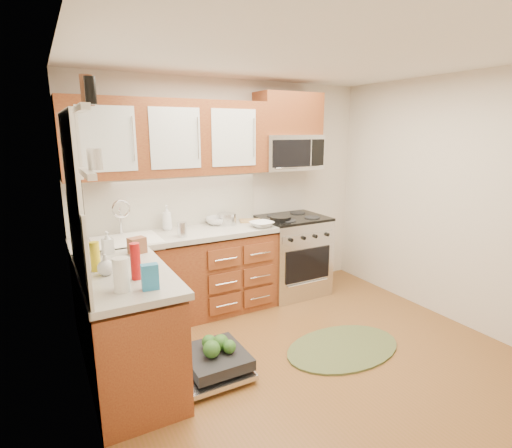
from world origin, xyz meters
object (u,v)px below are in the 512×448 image
upper_cabinets (170,138)px  range (292,255)px  dishwasher (211,364)px  stock_pot (227,219)px  skillet (281,218)px  cutting_board (251,221)px  sink (127,252)px  bowl_a (262,224)px  microwave (289,152)px  rug (343,348)px  paper_towel_roll (121,275)px  cup (229,218)px  bowl_b (217,221)px

upper_cabinets → range: 1.99m
dishwasher → stock_pot: size_ratio=3.33×
skillet → cutting_board: size_ratio=0.92×
sink → bowl_a: bowl_a is taller
microwave → rug: 2.26m
paper_towel_roll → cup: (1.46, 1.51, -0.06)m
skillet → stock_pot: 0.62m
dishwasher → sink: bearing=109.2°
skillet → bowl_a: bearing=-162.7°
skillet → bowl_b: bearing=159.1°
microwave → rug: size_ratio=0.67×
sink → rug: 2.23m
upper_cabinets → rug: 2.62m
dishwasher → skillet: skillet is taller
microwave → skillet: (-0.23, -0.21, -0.73)m
range → cutting_board: 0.69m
upper_cabinets → paper_towel_roll: (-0.80, -1.43, -0.84)m
sink → stock_pot: (1.12, 0.13, 0.19)m
dishwasher → paper_towel_roll: size_ratio=3.09×
rug → skillet: skillet is taller
dishwasher → stock_pot: 1.69m
microwave → rug: microwave is taller
rug → stock_pot: (-0.48, 1.46, 0.98)m
dishwasher → skillet: size_ratio=2.92×
bowl_b → cutting_board: bearing=-7.1°
stock_pot → bowl_a: stock_pot is taller
dishwasher → paper_towel_roll: bearing=-166.8°
sink → skillet: 1.71m
microwave → sink: 2.13m
rug → cup: cup is taller
bowl_a → bowl_b: size_ratio=0.96×
cutting_board → dishwasher: bearing=-129.8°
bowl_a → cup: cup is taller
stock_pot → bowl_b: stock_pot is taller
rug → stock_pot: stock_pot is taller
cutting_board → paper_towel_roll: 2.21m
microwave → bowl_b: 1.16m
skillet → bowl_b: (-0.67, 0.26, -0.01)m
stock_pot → bowl_a: (0.28, -0.30, -0.03)m
skillet → bowl_a: (-0.30, -0.09, -0.02)m
cup → cutting_board: bearing=-22.6°
bowl_b → cup: bearing=17.4°
range → microwave: (0.00, 0.12, 1.23)m
dishwasher → skillet: bearing=38.5°
rug → paper_towel_roll: bearing=178.3°
microwave → sink: bearing=-176.1°
sink → microwave: bearing=3.9°
bowl_b → upper_cabinets: bearing=-177.2°
sink → cup: bearing=10.9°
range → upper_cabinets: bearing=174.1°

